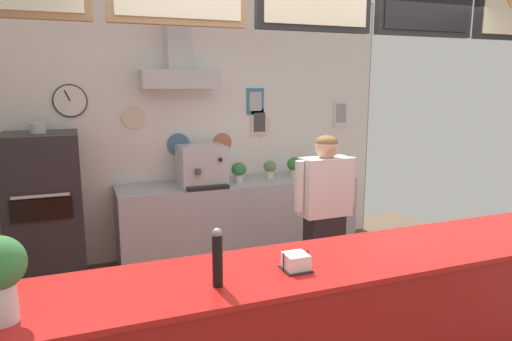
# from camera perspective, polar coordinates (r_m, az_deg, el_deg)

# --- Properties ---
(back_wall_assembly) EXTENTS (4.59, 2.91, 3.00)m
(back_wall_assembly) POSITION_cam_1_polar(r_m,az_deg,el_deg) (5.22, -6.78, 6.35)
(back_wall_assembly) COLOR gray
(back_wall_assembly) RESTS_ON ground_plane
(service_counter) EXTENTS (3.96, 0.67, 1.02)m
(service_counter) POSITION_cam_1_polar(r_m,az_deg,el_deg) (2.94, 9.22, -20.03)
(service_counter) COLOR #B21916
(service_counter) RESTS_ON ground_plane
(back_prep_counter) EXTENTS (2.72, 0.63, 0.90)m
(back_prep_counter) POSITION_cam_1_polar(r_m,az_deg,el_deg) (5.36, -2.01, -6.17)
(back_prep_counter) COLOR #A3A5AD
(back_prep_counter) RESTS_ON ground_plane
(pizza_oven) EXTENTS (0.68, 0.71, 1.65)m
(pizza_oven) POSITION_cam_1_polar(r_m,az_deg,el_deg) (4.90, -24.59, -4.78)
(pizza_oven) COLOR #232326
(pizza_oven) RESTS_ON ground_plane
(shop_worker) EXTENTS (0.60, 0.23, 1.56)m
(shop_worker) POSITION_cam_1_polar(r_m,az_deg,el_deg) (4.21, 8.50, -5.47)
(shop_worker) COLOR #232328
(shop_worker) RESTS_ON ground_plane
(espresso_machine) EXTENTS (0.50, 0.50, 0.44)m
(espresso_machine) POSITION_cam_1_polar(r_m,az_deg,el_deg) (5.05, -6.72, 0.60)
(espresso_machine) COLOR #B7BABF
(espresso_machine) RESTS_ON back_prep_counter
(potted_thyme) EXTENTS (0.17, 0.17, 0.23)m
(potted_thyme) POSITION_cam_1_polar(r_m,az_deg,el_deg) (5.17, -2.13, -0.03)
(potted_thyme) COLOR beige
(potted_thyme) RESTS_ON back_prep_counter
(potted_basil) EXTENTS (0.18, 0.18, 0.24)m
(potted_basil) POSITION_cam_1_polar(r_m,az_deg,el_deg) (5.49, 4.79, 0.63)
(potted_basil) COLOR beige
(potted_basil) RESTS_ON back_prep_counter
(potted_sage) EXTENTS (0.15, 0.15, 0.21)m
(potted_sage) POSITION_cam_1_polar(r_m,az_deg,el_deg) (5.38, 1.72, 0.30)
(potted_sage) COLOR beige
(potted_sage) RESTS_ON back_prep_counter
(potted_rosemary) EXTENTS (0.18, 0.18, 0.23)m
(potted_rosemary) POSITION_cam_1_polar(r_m,az_deg,el_deg) (5.68, 8.45, 0.79)
(potted_rosemary) COLOR beige
(potted_rosemary) RESTS_ON back_prep_counter
(pepper_grinder) EXTENTS (0.05, 0.05, 0.30)m
(pepper_grinder) POSITION_cam_1_polar(r_m,az_deg,el_deg) (2.30, -4.79, -10.70)
(pepper_grinder) COLOR black
(pepper_grinder) RESTS_ON service_counter
(napkin_holder) EXTENTS (0.15, 0.14, 0.10)m
(napkin_holder) POSITION_cam_1_polar(r_m,az_deg,el_deg) (2.52, 4.94, -11.27)
(napkin_holder) COLOR #262628
(napkin_holder) RESTS_ON service_counter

